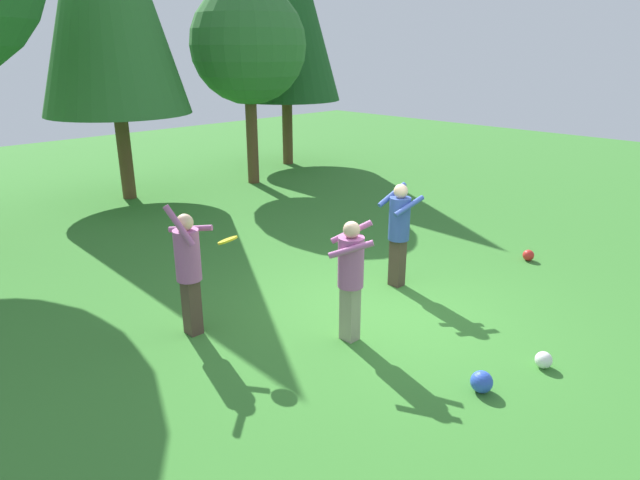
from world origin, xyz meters
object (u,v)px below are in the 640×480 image
object	(u,v)px
person_thrower	(188,264)
tree_right	(248,46)
person_catcher	(351,271)
frisbee	(228,240)
ball_red	(528,255)
ball_blue	(482,382)
ball_white	(544,360)
person_bystander	(399,226)

from	to	relation	value
person_thrower	tree_right	distance (m)	9.41
person_catcher	frisbee	bearing A→B (deg)	-0.00
ball_red	tree_right	distance (m)	9.30
person_thrower	ball_blue	bearing A→B (deg)	-14.76
person_thrower	ball_white	distance (m)	4.68
ball_blue	ball_white	size ratio (longest dim) A/B	1.23
person_thrower	ball_red	bearing A→B (deg)	32.15
ball_white	tree_right	distance (m)	11.54
ball_red	tree_right	bearing A→B (deg)	88.17
ball_blue	frisbee	bearing A→B (deg)	111.94
ball_white	ball_blue	bearing A→B (deg)	164.34
tree_right	ball_blue	bearing A→B (deg)	-114.59
person_thrower	ball_red	distance (m)	6.31
person_bystander	ball_blue	world-z (taller)	person_bystander
person_thrower	ball_blue	size ratio (longest dim) A/B	7.40
ball_white	tree_right	world-z (taller)	tree_right
frisbee	ball_red	distance (m)	5.92
person_catcher	tree_right	world-z (taller)	tree_right
frisbee	ball_white	size ratio (longest dim) A/B	1.68
person_thrower	person_catcher	bearing A→B (deg)	1.73
frisbee	tree_right	world-z (taller)	tree_right
frisbee	tree_right	bearing A→B (deg)	50.05
ball_red	person_catcher	bearing A→B (deg)	175.26
person_thrower	person_catcher	size ratio (longest dim) A/B	1.14
person_thrower	ball_red	size ratio (longest dim) A/B	9.21
person_bystander	tree_right	xyz separation A→B (m)	(2.90, 7.50, 2.76)
tree_right	frisbee	bearing A→B (deg)	-129.95
person_bystander	ball_white	xyz separation A→B (m)	(-0.70, -2.82, -0.92)
person_catcher	ball_red	world-z (taller)	person_catcher
person_catcher	frisbee	xyz separation A→B (m)	(-1.06, 1.20, 0.39)
person_bystander	ball_blue	bearing A→B (deg)	66.50
person_catcher	ball_white	distance (m)	2.61
ball_red	ball_white	bearing A→B (deg)	-151.79
tree_right	ball_white	bearing A→B (deg)	-109.22
person_catcher	frisbee	size ratio (longest dim) A/B	4.77
person_thrower	frisbee	world-z (taller)	person_thrower
person_catcher	person_bystander	xyz separation A→B (m)	(1.88, 0.66, 0.03)
tree_right	person_thrower	bearing A→B (deg)	-133.43
tree_right	person_bystander	bearing A→B (deg)	-111.10
person_bystander	ball_blue	xyz separation A→B (m)	(-1.70, -2.54, -0.90)
person_bystander	frisbee	distance (m)	3.01
ball_red	person_thrower	bearing A→B (deg)	161.29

